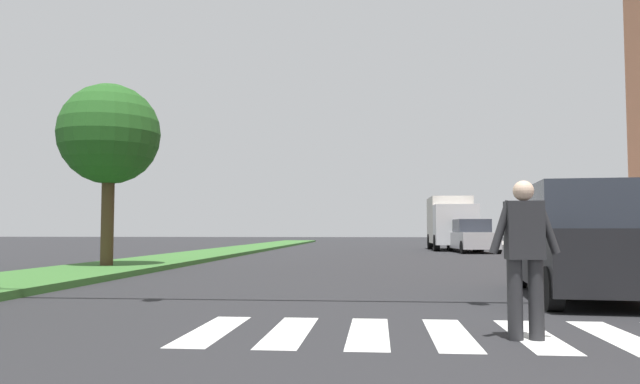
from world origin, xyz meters
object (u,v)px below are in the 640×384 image
at_px(sedan_midblock, 472,237).
at_px(truck_box_delivery, 451,222).
at_px(tree_mid, 109,135).
at_px(traffic_light_gantry, 140,11).
at_px(suv_crossing, 586,243).
at_px(pedestrian_performer, 525,251).

xyz_separation_m(sedan_midblock, truck_box_delivery, (-0.59, 4.17, 0.84)).
relative_size(tree_mid, sedan_midblock, 1.18).
xyz_separation_m(tree_mid, traffic_light_gantry, (4.29, -8.49, 0.48)).
bearing_deg(sedan_midblock, suv_crossing, -93.45).
bearing_deg(pedestrian_performer, truck_box_delivery, 84.82).
distance_m(traffic_light_gantry, truck_box_delivery, 29.04).
height_order(pedestrian_performer, suv_crossing, suv_crossing).
relative_size(pedestrian_performer, suv_crossing, 0.35).
bearing_deg(traffic_light_gantry, pedestrian_performer, -20.37).
distance_m(tree_mid, suv_crossing, 13.22).
bearing_deg(suv_crossing, truck_box_delivery, 88.44).
height_order(suv_crossing, sedan_midblock, suv_crossing).
height_order(traffic_light_gantry, suv_crossing, traffic_light_gantry).
relative_size(suv_crossing, truck_box_delivery, 0.77).
relative_size(traffic_light_gantry, sedan_midblock, 2.18).
bearing_deg(sedan_midblock, truck_box_delivery, 98.06).
relative_size(tree_mid, pedestrian_performer, 3.11).
relative_size(tree_mid, suv_crossing, 1.10).
height_order(traffic_light_gantry, pedestrian_performer, traffic_light_gantry).
bearing_deg(tree_mid, pedestrian_performer, -48.02).
bearing_deg(pedestrian_performer, traffic_light_gantry, 159.63).
bearing_deg(pedestrian_performer, sedan_midblock, 82.68).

